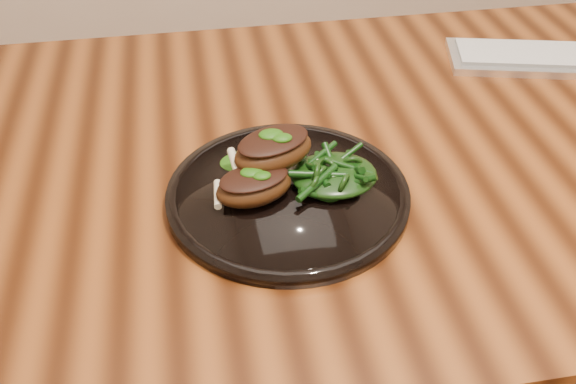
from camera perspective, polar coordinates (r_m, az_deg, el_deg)
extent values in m
cube|color=#331406|center=(0.94, 14.02, 4.04)|extent=(1.60, 0.80, 0.04)
cylinder|color=#3C160D|center=(1.43, -23.15, -3.85)|extent=(0.06, 0.06, 0.71)
cylinder|color=black|center=(0.78, -0.01, -0.28)|extent=(0.29, 0.29, 0.02)
torus|color=black|center=(0.78, -0.01, -0.16)|extent=(0.29, 0.29, 0.01)
cylinder|color=black|center=(0.78, -0.01, 0.02)|extent=(0.19, 0.19, 0.00)
ellipsoid|color=#3C1E0B|center=(0.75, -3.04, 0.43)|extent=(0.11, 0.08, 0.04)
ellipsoid|color=black|center=(0.74, -3.08, 1.30)|extent=(0.09, 0.07, 0.01)
cylinder|color=beige|center=(0.75, -6.27, -0.20)|extent=(0.01, 0.05, 0.01)
ellipsoid|color=#123F06|center=(0.74, -3.09, 1.63)|extent=(0.03, 0.02, 0.01)
ellipsoid|color=#3C1E0B|center=(0.77, -1.31, 3.64)|extent=(0.12, 0.10, 0.04)
ellipsoid|color=black|center=(0.76, -1.33, 4.61)|extent=(0.11, 0.09, 0.01)
cylinder|color=beige|center=(0.77, -4.75, 2.62)|extent=(0.01, 0.05, 0.01)
ellipsoid|color=#123F06|center=(0.76, -1.33, 4.99)|extent=(0.03, 0.02, 0.01)
ellipsoid|color=#123F06|center=(0.82, -3.31, 2.78)|extent=(0.08, 0.05, 0.00)
ellipsoid|color=black|center=(0.78, 4.11, 1.53)|extent=(0.11, 0.09, 0.02)
cube|color=silver|center=(1.18, 23.47, 10.73)|extent=(0.40, 0.20, 0.01)
cube|color=silver|center=(1.17, 23.59, 11.13)|extent=(0.37, 0.17, 0.01)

